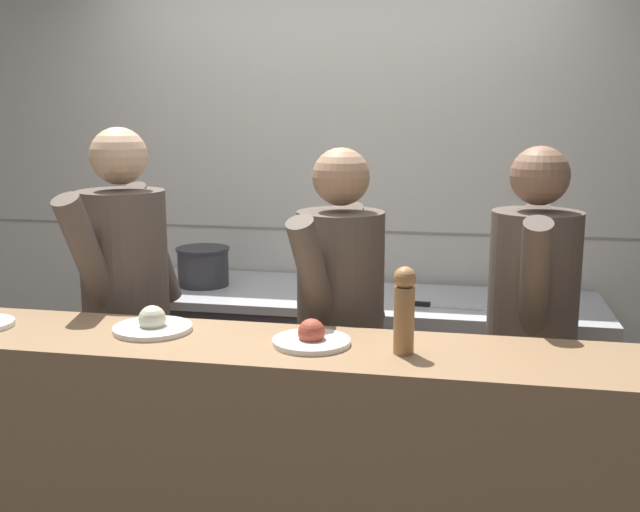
% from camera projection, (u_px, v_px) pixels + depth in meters
% --- Properties ---
extents(wall_back_tiled, '(8.00, 0.06, 2.60)m').
position_uv_depth(wall_back_tiled, '(337.00, 201.00, 3.95)').
color(wall_back_tiled, silver).
rests_on(wall_back_tiled, ground_plane).
extents(oven_range, '(0.98, 0.71, 0.91)m').
position_uv_depth(oven_range, '(227.00, 372.00, 3.82)').
color(oven_range, '#38383D').
rests_on(oven_range, ground_plane).
extents(prep_counter, '(1.31, 0.65, 0.89)m').
position_uv_depth(prep_counter, '(460.00, 392.00, 3.60)').
color(prep_counter, '#B7BABF').
rests_on(prep_counter, ground_plane).
extents(pass_counter, '(3.08, 0.45, 1.04)m').
position_uv_depth(pass_counter, '(304.00, 496.00, 2.48)').
color(pass_counter, '#93704C').
rests_on(pass_counter, ground_plane).
extents(stock_pot, '(0.27, 0.27, 0.19)m').
position_uv_depth(stock_pot, '(203.00, 265.00, 3.73)').
color(stock_pot, '#2D2D33').
rests_on(stock_pot, oven_range).
extents(chefs_knife, '(0.35, 0.05, 0.02)m').
position_uv_depth(chefs_knife, '(437.00, 306.00, 3.42)').
color(chefs_knife, '#B7BABF').
rests_on(chefs_knife, prep_counter).
extents(plated_dish_appetiser, '(0.27, 0.27, 0.09)m').
position_uv_depth(plated_dish_appetiser, '(153.00, 325.00, 2.53)').
color(plated_dish_appetiser, white).
rests_on(plated_dish_appetiser, pass_counter).
extents(plated_dish_dessert, '(0.25, 0.25, 0.09)m').
position_uv_depth(plated_dish_dessert, '(311.00, 338.00, 2.38)').
color(plated_dish_dessert, white).
rests_on(plated_dish_dessert, pass_counter).
extents(pepper_mill, '(0.07, 0.07, 0.27)m').
position_uv_depth(pepper_mill, '(404.00, 308.00, 2.27)').
color(pepper_mill, '#AD7A47').
rests_on(pepper_mill, pass_counter).
extents(chef_head_cook, '(0.41, 0.75, 1.71)m').
position_uv_depth(chef_head_cook, '(127.00, 315.00, 3.06)').
color(chef_head_cook, black).
rests_on(chef_head_cook, ground_plane).
extents(chef_sous, '(0.42, 0.71, 1.64)m').
position_uv_depth(chef_sous, '(340.00, 337.00, 2.90)').
color(chef_sous, black).
rests_on(chef_sous, ground_plane).
extents(chef_line, '(0.36, 0.72, 1.65)m').
position_uv_depth(chef_line, '(531.00, 339.00, 2.85)').
color(chef_line, black).
rests_on(chef_line, ground_plane).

